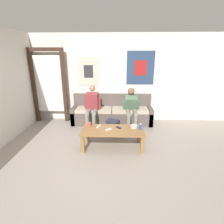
# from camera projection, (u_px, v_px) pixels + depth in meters

# --- Properties ---
(ground_plane) EXTENTS (18.00, 18.00, 0.00)m
(ground_plane) POSITION_uv_depth(u_px,v_px,m) (97.00, 168.00, 3.15)
(ground_plane) COLOR gray
(wall_back) EXTENTS (10.00, 0.07, 2.55)m
(wall_back) POSITION_uv_depth(u_px,v_px,m) (106.00, 79.00, 5.23)
(wall_back) COLOR silver
(wall_back) RESTS_ON ground_plane
(door_frame) EXTENTS (1.00, 0.10, 2.15)m
(door_frame) POSITION_uv_depth(u_px,v_px,m) (49.00, 82.00, 5.10)
(door_frame) COLOR #382319
(door_frame) RESTS_ON ground_plane
(couch) EXTENTS (2.34, 0.66, 0.84)m
(couch) POSITION_uv_depth(u_px,v_px,m) (112.00, 113.00, 5.22)
(couch) COLOR #564C47
(couch) RESTS_ON ground_plane
(coffee_table) EXTENTS (1.34, 0.63, 0.41)m
(coffee_table) POSITION_uv_depth(u_px,v_px,m) (113.00, 132.00, 3.79)
(coffee_table) COLOR olive
(coffee_table) RESTS_ON ground_plane
(person_seated_adult) EXTENTS (0.47, 0.82, 1.16)m
(person_seated_adult) POSITION_uv_depth(u_px,v_px,m) (92.00, 106.00, 4.79)
(person_seated_adult) COLOR gray
(person_seated_adult) RESTS_ON ground_plane
(person_seated_teen) EXTENTS (0.47, 0.94, 1.08)m
(person_seated_teen) POSITION_uv_depth(u_px,v_px,m) (131.00, 107.00, 4.78)
(person_seated_teen) COLOR gray
(person_seated_teen) RESTS_ON ground_plane
(backpack) EXTENTS (0.37, 0.33, 0.37)m
(backpack) POSITION_uv_depth(u_px,v_px,m) (113.00, 127.00, 4.52)
(backpack) COLOR #282D38
(backpack) RESTS_ON ground_plane
(ceramic_bowl) EXTENTS (0.17, 0.17, 0.06)m
(ceramic_bowl) POSITION_uv_depth(u_px,v_px,m) (134.00, 126.00, 3.86)
(ceramic_bowl) COLOR #B7B2A8
(ceramic_bowl) RESTS_ON coffee_table
(pillar_candle) EXTENTS (0.07, 0.07, 0.10)m
(pillar_candle) POSITION_uv_depth(u_px,v_px,m) (90.00, 124.00, 3.93)
(pillar_candle) COLOR #B24C42
(pillar_candle) RESTS_ON coffee_table
(drink_can_blue) EXTENTS (0.07, 0.07, 0.12)m
(drink_can_blue) POSITION_uv_depth(u_px,v_px,m) (140.00, 127.00, 3.77)
(drink_can_blue) COLOR #28479E
(drink_can_blue) RESTS_ON coffee_table
(game_controller_near_left) EXTENTS (0.08, 0.15, 0.03)m
(game_controller_near_left) POSITION_uv_depth(u_px,v_px,m) (99.00, 126.00, 3.91)
(game_controller_near_left) COLOR white
(game_controller_near_left) RESTS_ON coffee_table
(game_controller_near_right) EXTENTS (0.13, 0.12, 0.03)m
(game_controller_near_right) POSITION_uv_depth(u_px,v_px,m) (109.00, 129.00, 3.75)
(game_controller_near_right) COLOR white
(game_controller_near_right) RESTS_ON coffee_table
(cell_phone) EXTENTS (0.14, 0.15, 0.01)m
(cell_phone) POSITION_uv_depth(u_px,v_px,m) (118.00, 127.00, 3.87)
(cell_phone) COLOR black
(cell_phone) RESTS_ON coffee_table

